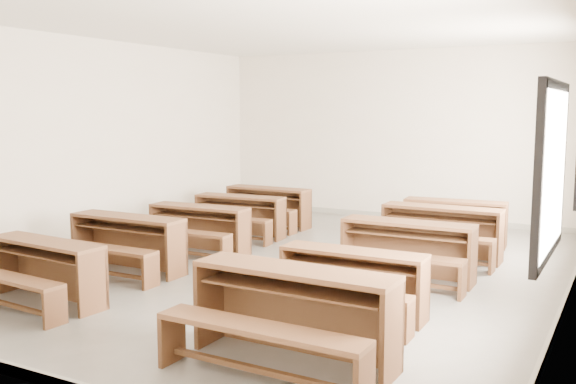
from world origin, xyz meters
The scene contains 11 objects.
room centered at (0.09, 0.00, 2.14)m, with size 8.50×8.50×3.20m.
desk_set_0 centered at (-1.52, -2.78, 0.40)m, with size 1.58×0.90×0.69m.
desk_set_1 centered at (-1.68, -1.32, 0.43)m, with size 1.63×0.86×0.73m.
desk_set_2 centered at (-1.53, 0.03, 0.40)m, with size 1.58×0.87×0.69m.
desk_set_3 centered at (-1.64, 1.30, 0.40)m, with size 1.57×0.90×0.68m.
desk_set_4 centered at (-1.70, 2.34, 0.41)m, with size 1.57×0.83×0.70m.
desk_set_5 centered at (1.63, -2.94, 0.46)m, with size 1.79×0.95×0.80m.
desk_set_6 centered at (1.59, -1.58, 0.40)m, with size 1.52×0.81×0.68m.
desk_set_7 centered at (1.65, 0.01, 0.43)m, with size 1.64×0.87×0.73m.
desk_set_8 centered at (1.71, 1.33, 0.43)m, with size 1.65×0.86×0.74m.
desk_set_9 centered at (1.64, 2.38, 0.41)m, with size 1.61×0.93×0.70m.
Camera 1 is at (4.06, -7.45, 2.10)m, focal length 40.00 mm.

